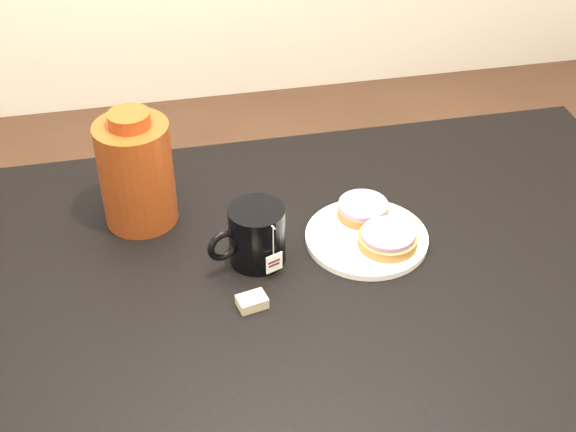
% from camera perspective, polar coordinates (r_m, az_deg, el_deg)
% --- Properties ---
extents(table, '(1.40, 0.90, 0.75)m').
position_cam_1_polar(table, '(1.34, 0.30, -7.77)').
color(table, black).
rests_on(table, ground_plane).
extents(plate, '(0.21, 0.21, 0.02)m').
position_cam_1_polar(plate, '(1.38, 5.61, -1.48)').
color(plate, white).
rests_on(plate, table).
extents(bagel_back, '(0.12, 0.12, 0.03)m').
position_cam_1_polar(bagel_back, '(1.41, 5.35, 0.47)').
color(bagel_back, brown).
rests_on(bagel_back, plate).
extents(bagel_front, '(0.13, 0.13, 0.03)m').
position_cam_1_polar(bagel_front, '(1.35, 7.10, -1.61)').
color(bagel_front, brown).
rests_on(bagel_front, plate).
extents(mug, '(0.15, 0.12, 0.10)m').
position_cam_1_polar(mug, '(1.31, -2.30, -1.36)').
color(mug, black).
rests_on(mug, table).
extents(teabag_pouch, '(0.05, 0.04, 0.02)m').
position_cam_1_polar(teabag_pouch, '(1.25, -2.57, -6.10)').
color(teabag_pouch, '#C6B793').
rests_on(teabag_pouch, table).
extents(bagel_package, '(0.16, 0.16, 0.21)m').
position_cam_1_polar(bagel_package, '(1.39, -10.74, 3.10)').
color(bagel_package, '#5C200C').
rests_on(bagel_package, table).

